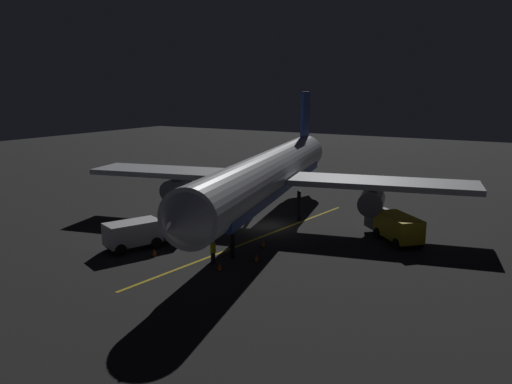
% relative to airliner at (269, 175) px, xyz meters
% --- Properties ---
extents(ground_plane, '(180.00, 180.00, 0.20)m').
position_rel_airliner_xyz_m(ground_plane, '(-0.14, 0.61, -4.69)').
color(ground_plane, '#282828').
extents(apron_guide_stripe, '(3.75, 28.27, 0.01)m').
position_rel_airliner_xyz_m(apron_guide_stripe, '(-1.33, 4.61, -4.59)').
color(apron_guide_stripe, gold).
rests_on(apron_guide_stripe, ground_plane).
extents(airliner, '(36.02, 40.26, 11.86)m').
position_rel_airliner_xyz_m(airliner, '(0.00, 0.00, 0.00)').
color(airliner, white).
rests_on(airliner, ground_plane).
extents(baggage_truck, '(4.20, 6.28, 2.17)m').
position_rel_airliner_xyz_m(baggage_truck, '(5.37, 11.09, -3.44)').
color(baggage_truck, silver).
rests_on(baggage_truck, ground_plane).
extents(catering_truck, '(5.91, 5.93, 2.23)m').
position_rel_airliner_xyz_m(catering_truck, '(-11.30, -0.69, -3.40)').
color(catering_truck, gold).
rests_on(catering_truck, ground_plane).
extents(ground_crew_worker, '(0.40, 0.40, 1.74)m').
position_rel_airliner_xyz_m(ground_crew_worker, '(-1.73, 11.43, -3.70)').
color(ground_crew_worker, black).
rests_on(ground_crew_worker, ground_plane).
extents(traffic_cone_near_left, '(0.50, 0.50, 0.55)m').
position_rel_airliner_xyz_m(traffic_cone_near_left, '(-4.14, 9.42, -4.34)').
color(traffic_cone_near_left, '#EA590F').
rests_on(traffic_cone_near_left, ground_plane).
extents(traffic_cone_near_right, '(0.50, 0.50, 0.55)m').
position_rel_airliner_xyz_m(traffic_cone_near_right, '(-2.88, 12.28, -4.34)').
color(traffic_cone_near_right, '#EA590F').
rests_on(traffic_cone_near_right, ground_plane).
extents(traffic_cone_under_wing, '(0.50, 0.50, 0.55)m').
position_rel_airliner_xyz_m(traffic_cone_under_wing, '(-2.87, 6.18, -4.34)').
color(traffic_cone_under_wing, '#EA590F').
rests_on(traffic_cone_under_wing, ground_plane).
extents(traffic_cone_far, '(0.50, 0.50, 0.55)m').
position_rel_airliner_xyz_m(traffic_cone_far, '(3.03, 12.23, -4.34)').
color(traffic_cone_far, '#EA590F').
rests_on(traffic_cone_far, ground_plane).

